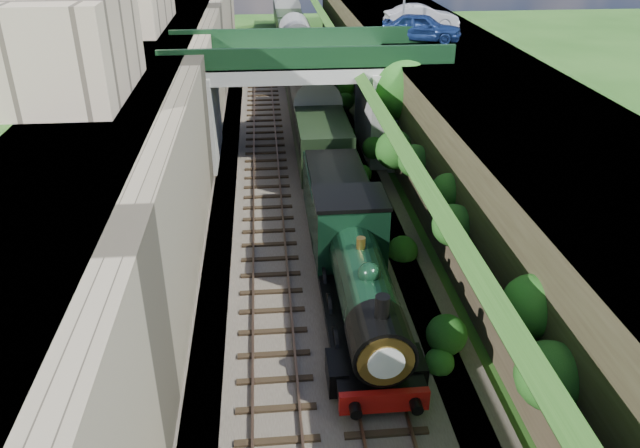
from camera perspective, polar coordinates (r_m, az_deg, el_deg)
The scene contains 17 objects.
trackbed at distance 35.42m, azimuth -1.65°, elevation 4.05°, with size 10.00×90.00×0.20m, color #473F38.
retaining_wall at distance 34.34m, azimuth -11.04°, elevation 8.86°, with size 1.00×90.00×7.00m, color #756B56.
street_plateau_left at distance 34.87m, azimuth -16.82°, elevation 8.48°, with size 6.00×90.00×7.00m, color #262628.
street_plateau_right at distance 36.15m, azimuth 13.67°, elevation 8.90°, with size 8.00×90.00×6.25m, color #262628.
embankment_slope at distance 32.94m, azimuth 7.37°, elevation 7.02°, with size 4.48×90.00×6.36m.
track_left at distance 35.31m, azimuth -4.90°, elevation 4.14°, with size 2.50×90.00×0.20m.
track_right at distance 35.45m, azimuth 0.29°, elevation 4.34°, with size 2.50×90.00×0.20m.
road_bridge at distance 37.94m, azimuth -0.69°, elevation 12.03°, with size 16.00×6.40×7.25m.
building_near at distance 27.99m, azimuth -21.54°, elevation 15.04°, with size 4.00×8.00×4.00m, color gray.
tree at distance 36.35m, azimuth 7.62°, elevation 12.04°, with size 3.60×3.80×6.60m.
car_blue at distance 41.63m, azimuth 9.27°, elevation 17.33°, with size 2.00×4.97×1.69m, color navy.
car_silver at distance 45.64m, azimuth 9.25°, elevation 18.17°, with size 1.74×5.00×1.65m, color #AEADB2.
locomotive at distance 22.55m, azimuth 3.70°, elevation -5.50°, with size 3.10×10.23×3.83m.
tender at distance 29.06m, azimuth 1.52°, elevation 1.90°, with size 2.70×6.00×3.05m.
coach_front at distance 40.61m, azimuth -0.56°, elevation 10.09°, with size 2.90×18.00×3.70m.
coach_middle at distance 58.79m, azimuth -2.15°, elevation 15.50°, with size 2.90×18.00×3.70m.
coach_rear at distance 77.26m, azimuth -3.02°, elevation 18.34°, with size 2.90×18.00×3.70m.
Camera 1 is at (-1.99, -12.47, 14.10)m, focal length 35.00 mm.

